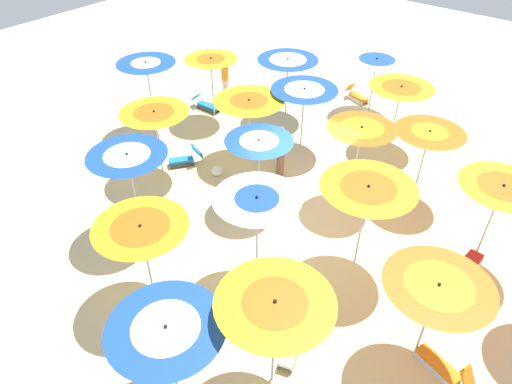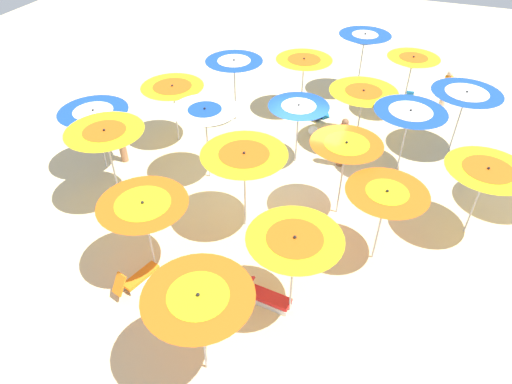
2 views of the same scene
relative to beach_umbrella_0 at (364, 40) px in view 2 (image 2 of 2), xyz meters
The scene contains 29 objects.
ground 7.22m from the beach_umbrella_0, 85.92° to the left, with size 43.12×43.12×0.04m, color beige.
beach_umbrella_0 is the anchor object (origin of this frame).
beach_umbrella_1 3.00m from the beach_umbrella_0, 53.25° to the left, with size 2.12×2.12×2.22m.
beach_umbrella_2 5.56m from the beach_umbrella_0, 44.47° to the left, with size 2.08×2.08×2.43m.
beach_umbrella_3 8.04m from the beach_umbrella_0, 48.29° to the left, with size 2.13×2.13×2.16m.
beach_umbrella_4 10.79m from the beach_umbrella_0, 51.06° to the left, with size 2.15×2.15×2.17m.
beach_umbrella_5 2.33m from the beach_umbrella_0, 149.95° to the left, with size 1.92×1.92×2.38m.
beach_umbrella_6 4.10m from the beach_umbrella_0, 100.44° to the left, with size 2.29×2.29×2.13m.
beach_umbrella_7 5.89m from the beach_umbrella_0, 80.50° to the left, with size 1.94×1.94×2.15m.
beach_umbrella_8 8.32m from the beach_umbrella_0, 66.47° to the left, with size 2.02×2.02×2.51m.
beach_umbrella_9 11.07m from the beach_umbrella_0, 61.02° to the left, with size 2.17×2.17×2.50m.
beach_umbrella_10 5.08m from the beach_umbrella_0, 140.41° to the left, with size 2.25×2.25×2.28m.
beach_umbrella_11 5.57m from the beach_umbrella_0, 114.91° to the left, with size 2.22×2.22×2.23m.
beach_umbrella_12 7.95m from the beach_umbrella_0, 96.84° to the left, with size 1.95×1.95×2.46m.
beach_umbrella_13 9.45m from the beach_umbrella_0, 81.60° to the left, with size 2.26×2.26×2.50m.
beach_umbrella_14 12.08m from the beach_umbrella_0, 75.89° to the left, with size 2.12×2.12×2.24m.
beach_umbrella_16 8.70m from the beach_umbrella_0, 121.19° to the left, with size 2.15×2.15×2.23m.
beach_umbrella_17 9.62m from the beach_umbrella_0, 103.50° to the left, with size 1.98×1.98×2.28m.
beach_umbrella_18 11.76m from the beach_umbrella_0, 93.41° to the left, with size 2.04×2.04×2.44m.
beach_umbrella_19 13.77m from the beach_umbrella_0, 87.94° to the left, with size 2.08×2.08×2.44m.
lounger_0 3.57m from the beach_umbrella_0, 68.41° to the left, with size 1.12×0.94×0.70m.
lounger_1 11.90m from the beach_umbrella_0, 90.50° to the left, with size 1.41×0.51×0.52m.
lounger_2 3.08m from the beach_umbrella_0, 164.47° to the left, with size 0.34×1.34×0.55m.
lounger_4 12.87m from the beach_umbrella_0, 76.07° to the left, with size 0.66×1.31×0.71m.
lounger_5 10.84m from the beach_umbrella_0, 64.60° to the left, with size 1.33×0.72×0.52m.
beachgoer_0 3.74m from the beach_umbrella_0, behind, with size 0.30×0.30×1.73m.
beachgoer_1 10.22m from the beach_umbrella_0, 50.81° to the left, with size 0.30×0.30×1.87m.
beachgoer_2 5.69m from the beach_umbrella_0, 95.15° to the left, with size 0.30×0.30×1.76m.
beach_ball 4.58m from the beach_umbrella_0, 77.93° to the left, with size 0.35×0.35×0.35m, color white.
Camera 2 is at (-2.80, 11.41, 8.93)m, focal length 31.95 mm.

